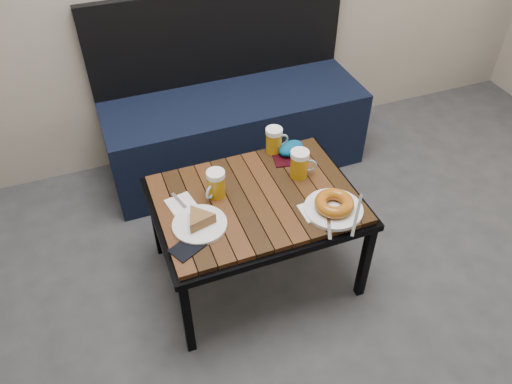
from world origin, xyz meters
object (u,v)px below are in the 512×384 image
object	(u,v)px
bench	(234,123)
passport_navy	(187,248)
beer_mug_left	(216,184)
plate_bagel	(334,206)
passport_burgundy	(283,158)
plate_pie	(199,221)
beer_mug_centre	(274,140)
knit_pouch	(291,148)
cafe_table	(256,205)
beer_mug_right	(300,164)

from	to	relation	value
bench	passport_navy	size ratio (longest dim) A/B	11.65
beer_mug_left	plate_bagel	xyz separation A→B (m)	(0.40, -0.25, -0.03)
passport_navy	passport_burgundy	bearing A→B (deg)	97.48
beer_mug_left	plate_pie	distance (m)	0.19
beer_mug_centre	knit_pouch	distance (m)	0.08
beer_mug_left	knit_pouch	bearing A→B (deg)	161.53
beer_mug_left	passport_burgundy	distance (m)	0.37
bench	passport_burgundy	size ratio (longest dim) A/B	11.90
plate_bagel	knit_pouch	bearing A→B (deg)	90.96
passport_navy	knit_pouch	bearing A→B (deg)	96.85
passport_burgundy	knit_pouch	xyz separation A→B (m)	(0.05, 0.02, 0.02)
cafe_table	passport_navy	distance (m)	0.38
bench	plate_pie	size ratio (longest dim) A/B	6.64
knit_pouch	passport_navy	bearing A→B (deg)	-146.47
cafe_table	passport_navy	size ratio (longest dim) A/B	6.99
bench	knit_pouch	distance (m)	0.64
plate_pie	passport_burgundy	distance (m)	0.53
beer_mug_left	plate_bagel	bearing A→B (deg)	109.05
bench	beer_mug_right	bearing A→B (deg)	-86.67
cafe_table	passport_navy	world-z (taller)	passport_navy
passport_navy	knit_pouch	world-z (taller)	knit_pouch
cafe_table	beer_mug_centre	xyz separation A→B (m)	(0.19, 0.26, 0.10)
plate_bagel	cafe_table	bearing A→B (deg)	144.61
passport_burgundy	knit_pouch	bearing A→B (deg)	36.15
beer_mug_centre	knit_pouch	bearing A→B (deg)	-36.26
passport_navy	knit_pouch	xyz separation A→B (m)	(0.59, 0.39, 0.02)
beer_mug_centre	bench	bearing A→B (deg)	87.65
passport_navy	plate_pie	bearing A→B (deg)	115.18
passport_burgundy	knit_pouch	size ratio (longest dim) A/B	0.92
passport_navy	knit_pouch	size ratio (longest dim) A/B	0.94
beer_mug_centre	passport_navy	world-z (taller)	beer_mug_centre
bench	beer_mug_left	bearing A→B (deg)	-113.44
cafe_table	passport_burgundy	world-z (taller)	passport_burgundy
beer_mug_centre	beer_mug_right	world-z (taller)	beer_mug_right
cafe_table	passport_burgundy	xyz separation A→B (m)	(0.20, 0.19, 0.05)
beer_mug_right	plate_bagel	bearing A→B (deg)	-64.28
beer_mug_left	plate_bagel	world-z (taller)	beer_mug_left
plate_pie	passport_navy	xyz separation A→B (m)	(-0.07, -0.09, -0.02)
beer_mug_right	beer_mug_left	bearing A→B (deg)	-163.53
beer_mug_right	plate_pie	bearing A→B (deg)	-146.69
bench	beer_mug_centre	xyz separation A→B (m)	(0.01, -0.56, 0.26)
plate_bagel	passport_burgundy	size ratio (longest dim) A/B	2.41
bench	beer_mug_centre	world-z (taller)	bench
passport_burgundy	beer_mug_left	bearing A→B (deg)	-150.23
passport_burgundy	knit_pouch	world-z (taller)	knit_pouch
plate_pie	passport_navy	distance (m)	0.12
bench	knit_pouch	bearing A→B (deg)	-82.95
beer_mug_centre	passport_navy	distance (m)	0.68
beer_mug_right	plate_pie	xyz separation A→B (m)	(-0.48, -0.14, -0.04)
beer_mug_centre	plate_pie	world-z (taller)	beer_mug_centre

